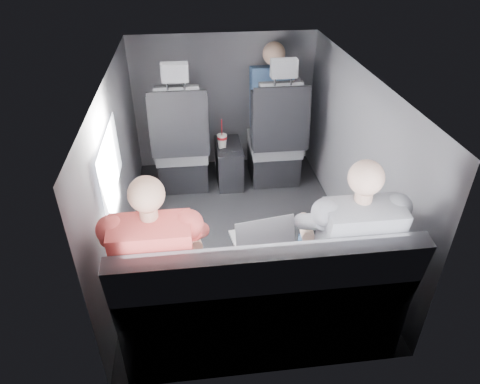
{
  "coord_description": "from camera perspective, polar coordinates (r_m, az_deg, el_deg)",
  "views": [
    {
      "loc": [
        -0.34,
        -2.8,
        2.25
      ],
      "look_at": [
        -0.0,
        -0.05,
        0.46
      ],
      "focal_mm": 32.0,
      "sensor_mm": 36.0,
      "label": 1
    }
  ],
  "objects": [
    {
      "name": "passenger_front_right",
      "position": [
        4.25,
        4.29,
        12.22
      ],
      "size": [
        0.42,
        0.42,
        0.87
      ],
      "color": "navy",
      "rests_on": "front_seat_right"
    },
    {
      "name": "passenger_rear_left",
      "position": [
        2.45,
        -10.84,
        -9.02
      ],
      "size": [
        0.51,
        0.63,
        1.23
      ],
      "color": "#323337",
      "rests_on": "rear_bench"
    },
    {
      "name": "panel_right",
      "position": [
        3.44,
        15.06,
        4.47
      ],
      "size": [
        0.02,
        2.6,
        1.35
      ],
      "primitive_type": "cube",
      "color": "#56565B",
      "rests_on": "floor"
    },
    {
      "name": "center_console",
      "position": [
        4.22,
        -1.48,
        3.85
      ],
      "size": [
        0.24,
        0.48,
        0.41
      ],
      "color": "black",
      "rests_on": "floor"
    },
    {
      "name": "panel_left",
      "position": [
        3.26,
        -15.95,
        2.63
      ],
      "size": [
        0.02,
        2.6,
        1.35
      ],
      "primitive_type": "cube",
      "color": "#56565B",
      "rests_on": "floor"
    },
    {
      "name": "laptop_silver",
      "position": [
        2.56,
        3.03,
        -6.19
      ],
      "size": [
        0.38,
        0.36,
        0.25
      ],
      "color": "#A6A6AB",
      "rests_on": "rear_bench"
    },
    {
      "name": "floor",
      "position": [
        3.61,
        -0.02,
        -5.7
      ],
      "size": [
        2.6,
        2.6,
        0.0
      ],
      "primitive_type": "plane",
      "color": "black",
      "rests_on": "ground"
    },
    {
      "name": "front_seat_right",
      "position": [
        4.16,
        4.76,
        6.35
      ],
      "size": [
        0.52,
        0.58,
        1.26
      ],
      "color": "black",
      "rests_on": "floor"
    },
    {
      "name": "front_seat_left",
      "position": [
        4.08,
        -7.78,
        5.63
      ],
      "size": [
        0.52,
        0.58,
        1.26
      ],
      "color": "black",
      "rests_on": "floor"
    },
    {
      "name": "panel_back",
      "position": [
        2.2,
        4.2,
        -12.88
      ],
      "size": [
        1.8,
        0.02,
        1.35
      ],
      "primitive_type": "cube",
      "color": "#56565B",
      "rests_on": "floor"
    },
    {
      "name": "soda_cup",
      "position": [
        4.06,
        -2.41,
        6.87
      ],
      "size": [
        0.09,
        0.09,
        0.29
      ],
      "color": "white",
      "rests_on": "center_console"
    },
    {
      "name": "rear_bench",
      "position": [
        2.63,
        2.89,
        -14.79
      ],
      "size": [
        1.6,
        0.57,
        0.92
      ],
      "color": "#57585C",
      "rests_on": "floor"
    },
    {
      "name": "passenger_rear_right",
      "position": [
        2.58,
        13.88,
        -6.88
      ],
      "size": [
        0.52,
        0.63,
        1.25
      ],
      "color": "navy",
      "rests_on": "rear_bench"
    },
    {
      "name": "side_window",
      "position": [
        2.89,
        -16.89,
        3.54
      ],
      "size": [
        0.02,
        0.75,
        0.42
      ],
      "primitive_type": "cube",
      "color": "white",
      "rests_on": "panel_left"
    },
    {
      "name": "ceiling",
      "position": [
        2.96,
        -0.03,
        15.2
      ],
      "size": [
        2.6,
        2.6,
        0.0
      ],
      "primitive_type": "plane",
      "rotation": [
        3.14,
        0.0,
        0.0
      ],
      "color": "#B2B2AD",
      "rests_on": "panel_back"
    },
    {
      "name": "laptop_white",
      "position": [
        2.57,
        -11.06,
        -6.64
      ],
      "size": [
        0.37,
        0.36,
        0.26
      ],
      "color": "white",
      "rests_on": "passenger_rear_left"
    },
    {
      "name": "laptop_black",
      "position": [
        2.75,
        13.64,
        -4.2
      ],
      "size": [
        0.4,
        0.39,
        0.25
      ],
      "color": "black",
      "rests_on": "passenger_rear_right"
    },
    {
      "name": "seatbelt",
      "position": [
        3.84,
        5.52,
        10.56
      ],
      "size": [
        0.35,
        0.11,
        0.59
      ],
      "primitive_type": "cube",
      "rotation": [
        -0.14,
        0.49,
        0.0
      ],
      "color": "black",
      "rests_on": "front_seat_right"
    },
    {
      "name": "panel_front",
      "position": [
        4.41,
        -2.13,
        11.9
      ],
      "size": [
        1.8,
        0.02,
        1.35
      ],
      "primitive_type": "cube",
      "color": "#56565B",
      "rests_on": "floor"
    }
  ]
}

